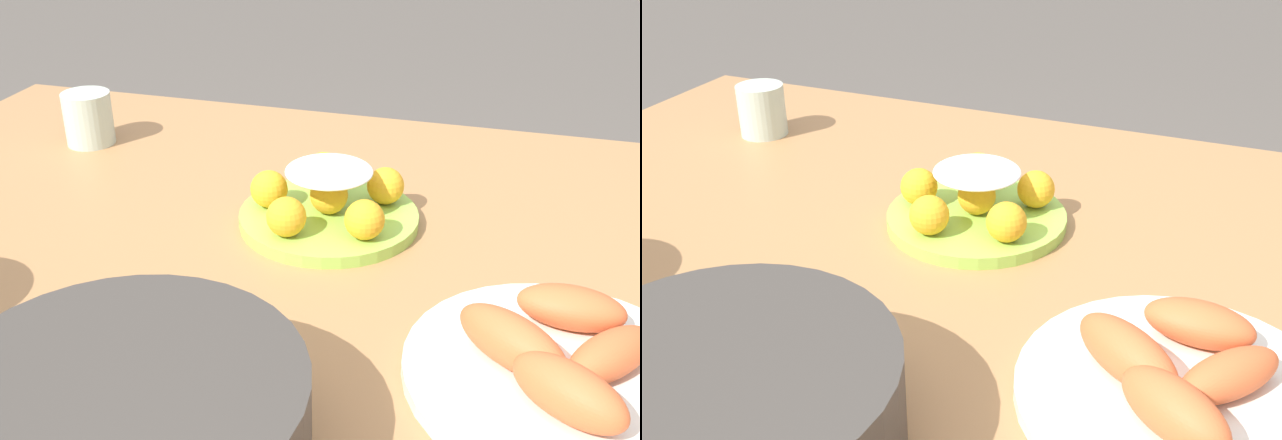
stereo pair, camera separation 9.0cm
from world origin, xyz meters
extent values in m
cylinder|color=#A87547|center=(0.70, -0.50, 0.34)|extent=(0.06, 0.06, 0.68)
cube|color=#A87547|center=(0.00, 0.00, 0.69)|extent=(1.49, 1.10, 0.03)
cylinder|color=#99CC4C|center=(0.02, -0.14, 0.71)|extent=(0.23, 0.23, 0.02)
sphere|color=#F4A823|center=(0.10, -0.13, 0.75)|extent=(0.05, 0.05, 0.05)
sphere|color=#F4A823|center=(0.05, -0.06, 0.75)|extent=(0.05, 0.05, 0.05)
sphere|color=#F4A823|center=(-0.04, -0.08, 0.75)|extent=(0.05, 0.05, 0.05)
sphere|color=#F4A823|center=(-0.05, -0.18, 0.75)|extent=(0.05, 0.05, 0.05)
sphere|color=#F4A823|center=(0.04, -0.21, 0.75)|extent=(0.05, 0.05, 0.05)
ellipsoid|color=white|center=(0.02, -0.14, 0.78)|extent=(0.11, 0.11, 0.02)
sphere|color=#F4A823|center=(0.02, -0.14, 0.75)|extent=(0.05, 0.05, 0.05)
cylinder|color=#3D3833|center=(0.06, 0.32, 0.75)|extent=(0.29, 0.29, 0.09)
cylinder|color=brown|center=(0.06, 0.32, 0.79)|extent=(0.24, 0.24, 0.01)
cylinder|color=silver|center=(-0.28, 0.11, 0.71)|extent=(0.30, 0.30, 0.01)
ellipsoid|color=#E06033|center=(-0.23, 0.11, 0.75)|extent=(0.13, 0.11, 0.05)
ellipsoid|color=#E06033|center=(-0.28, 0.17, 0.75)|extent=(0.12, 0.10, 0.05)
ellipsoid|color=#E06033|center=(-0.32, 0.10, 0.74)|extent=(0.11, 0.12, 0.04)
ellipsoid|color=#E06033|center=(-0.28, 0.03, 0.74)|extent=(0.11, 0.06, 0.04)
cylinder|color=beige|center=(0.46, -0.30, 0.75)|extent=(0.08, 0.08, 0.09)
camera|label=1|loc=(-0.21, 0.70, 1.17)|focal=42.00mm
camera|label=2|loc=(-0.30, 0.67, 1.17)|focal=42.00mm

